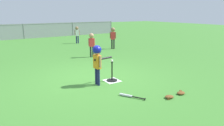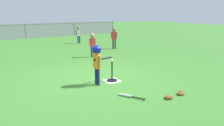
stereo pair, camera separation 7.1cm
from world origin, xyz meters
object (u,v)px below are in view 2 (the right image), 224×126
batting_tee (112,78)px  glove_near_bats (169,97)px  glove_by_plate (181,93)px  fielder_near_left (79,33)px  baseball_on_tee (112,61)px  batter_child (97,57)px  fielder_deep_center (93,42)px  fielder_near_right (114,35)px  spare_bat_silver (128,96)px

batting_tee → glove_near_bats: (0.46, -1.80, -0.05)m
batting_tee → glove_by_plate: 2.00m
batting_tee → glove_by_plate: bearing=-63.6°
fielder_near_left → glove_near_bats: bearing=-100.4°
baseball_on_tee → batter_child: bearing=-173.5°
baseball_on_tee → glove_near_bats: size_ratio=0.29×
baseball_on_tee → batter_child: batter_child is taller
fielder_deep_center → glove_near_bats: (-0.56, -5.02, -0.67)m
fielder_near_right → spare_bat_silver: (-3.31, -5.68, -0.73)m
fielder_near_left → glove_near_bats: 9.40m
baseball_on_tee → spare_bat_silver: baseball_on_tee is taller
glove_by_plate → batting_tee: bearing=116.4°
batter_child → fielder_near_right: size_ratio=0.96×
baseball_on_tee → glove_near_bats: baseball_on_tee is taller
fielder_deep_center → batter_child: bearing=-115.0°
batter_child → fielder_near_right: bearing=52.2°
batting_tee → fielder_near_left: size_ratio=0.53×
glove_near_bats → glove_by_plate: bearing=0.3°
glove_by_plate → glove_near_bats: 0.43m
batter_child → fielder_near_left: size_ratio=1.03×
baseball_on_tee → batter_child: size_ratio=0.07×
batter_child → glove_near_bats: (0.98, -1.74, -0.77)m
baseball_on_tee → fielder_near_right: fielder_near_right is taller
fielder_deep_center → glove_by_plate: fielder_deep_center is taller
glove_near_bats → fielder_deep_center: bearing=83.7°
batting_tee → batter_child: batter_child is taller
baseball_on_tee → glove_near_bats: 1.94m
fielder_deep_center → fielder_near_left: bearing=75.0°
baseball_on_tee → batter_child: 0.56m
fielder_near_left → glove_by_plate: fielder_near_left is taller
baseball_on_tee → fielder_near_left: size_ratio=0.07×
fielder_near_left → glove_near_bats: fielder_near_left is taller
batter_child → fielder_deep_center: 3.63m
fielder_deep_center → baseball_on_tee: bearing=-107.5°
fielder_near_left → fielder_near_right: fielder_near_right is taller
baseball_on_tee → spare_bat_silver: size_ratio=0.13×
batting_tee → baseball_on_tee: bearing=0.0°
glove_by_plate → glove_near_bats: same height
batting_tee → glove_by_plate: size_ratio=2.54×
spare_bat_silver → batting_tee: bearing=75.5°
baseball_on_tee → fielder_deep_center: size_ratio=0.07×
spare_bat_silver → baseball_on_tee: bearing=75.5°
baseball_on_tee → batter_child: (-0.52, -0.06, 0.19)m
spare_bat_silver → glove_by_plate: size_ratio=2.58×
fielder_near_left → baseball_on_tee: bearing=-106.1°
baseball_on_tee → fielder_near_left: 7.73m
batter_child → spare_bat_silver: batter_child is taller
glove_by_plate → glove_near_bats: (-0.43, -0.00, 0.00)m
fielder_near_left → glove_near_bats: size_ratio=4.28×
glove_by_plate → batter_child: bearing=129.1°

